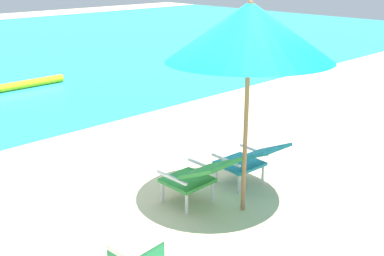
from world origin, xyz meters
TOP-DOWN VIEW (x-y plane):
  - ground_plane at (0.00, 4.00)m, footprint 40.00×40.00m
  - swim_buoy at (0.76, 6.49)m, footprint 1.60×0.18m
  - lounge_chair_left at (-0.42, -0.32)m, footprint 0.56×0.89m
  - lounge_chair_right at (0.41, -0.42)m, footprint 0.58×0.90m
  - beach_umbrella_center at (-0.09, -0.74)m, footprint 2.46×2.47m
  - cooler_box at (-1.68, -0.79)m, footprint 0.50×0.36m

SIDE VIEW (x-z plane):
  - ground_plane at x=0.00m, z-range 0.00..0.00m
  - swim_buoy at x=0.76m, z-range 0.01..0.19m
  - cooler_box at x=-1.68m, z-range 0.00..0.32m
  - lounge_chair_left at x=-0.42m, z-range 0.06..0.75m
  - lounge_chair_right at x=0.41m, z-range 0.06..0.75m
  - beach_umbrella_center at x=-0.09m, z-range 0.86..3.27m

